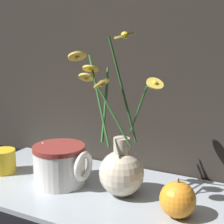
# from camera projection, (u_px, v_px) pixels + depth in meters

# --- Properties ---
(ground_plane) EXTENTS (6.00, 6.00, 0.00)m
(ground_plane) POSITION_uv_depth(u_px,v_px,m) (108.00, 196.00, 0.78)
(ground_plane) COLOR black
(shelf) EXTENTS (0.85, 0.36, 0.01)m
(shelf) POSITION_uv_depth(u_px,v_px,m) (108.00, 193.00, 0.78)
(shelf) COLOR #9EA8B2
(shelf) RESTS_ON ground_plane
(vase_with_flowers) EXTENTS (0.19, 0.20, 0.39)m
(vase_with_flowers) POSITION_uv_depth(u_px,v_px,m) (121.00, 167.00, 0.75)
(vase_with_flowers) COLOR beige
(vase_with_flowers) RESTS_ON shelf
(yellow_mug) EXTENTS (0.08, 0.07, 0.07)m
(yellow_mug) POSITION_uv_depth(u_px,v_px,m) (3.00, 161.00, 0.90)
(yellow_mug) COLOR yellow
(yellow_mug) RESTS_ON shelf
(ceramic_pitcher) EXTENTS (0.16, 0.14, 0.12)m
(ceramic_pitcher) POSITION_uv_depth(u_px,v_px,m) (60.00, 163.00, 0.82)
(ceramic_pitcher) COLOR white
(ceramic_pitcher) RESTS_ON shelf
(orange_fruit) EXTENTS (0.08, 0.08, 0.09)m
(orange_fruit) POSITION_uv_depth(u_px,v_px,m) (178.00, 199.00, 0.66)
(orange_fruit) COLOR orange
(orange_fruit) RESTS_ON shelf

